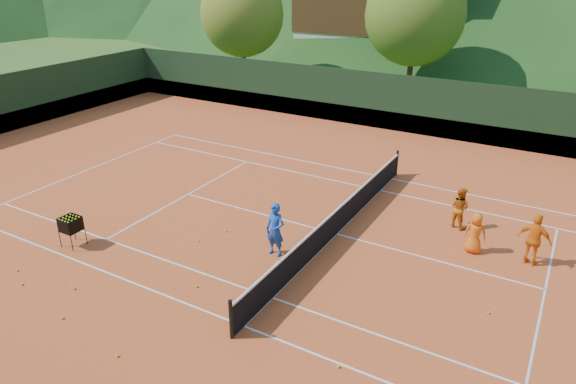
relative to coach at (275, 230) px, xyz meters
The scene contains 25 objects.
ground 2.55m from the coach, 62.75° to the left, with size 400.00×400.00×0.00m, color #33551A.
clay_court 2.55m from the coach, 62.75° to the left, with size 40.00×24.00×0.02m, color #C74C20.
coach is the anchor object (origin of this frame).
student_a 6.46m from the coach, 46.26° to the left, with size 0.71×0.55×1.45m, color orange.
student_b 7.71m from the coach, 25.87° to the left, with size 0.97×0.40×1.65m, color orange.
student_c 6.19m from the coach, 31.25° to the left, with size 0.65×0.43×1.34m, color orange.
tennis_ball_0 5.84m from the coach, 98.10° to the right, with size 0.07×0.07×0.07m, color #C3E626.
tennis_ball_1 2.39m from the coach, 169.79° to the left, with size 0.07×0.07×0.07m, color #C3E626.
tennis_ball_3 6.29m from the coach, 119.48° to the right, with size 0.07×0.07×0.07m, color #C3E626.
tennis_ball_5 6.38m from the coach, ahead, with size 0.07×0.07×0.07m, color #C3E626.
tennis_ball_8 0.97m from the coach, 53.88° to the right, with size 0.07×0.07×0.07m, color #C3E626.
tennis_ball_9 7.36m from the coach, 136.91° to the right, with size 0.07×0.07×0.07m, color #C3E626.
tennis_ball_10 5.93m from the coach, 131.29° to the right, with size 0.07×0.07×0.07m, color #C3E626.
tennis_ball_11 7.70m from the coach, 142.94° to the right, with size 0.07×0.07×0.07m, color #C3E626.
tennis_ball_13 5.19m from the coach, 42.82° to the right, with size 0.07×0.07×0.07m, color #C3E626.
tennis_ball_14 5.98m from the coach, 132.11° to the right, with size 0.07×0.07×0.07m, color #C3E626.
tennis_ball_15 2.78m from the coach, 167.36° to the right, with size 0.07×0.07×0.07m, color #C3E626.
tennis_ball_16 2.93m from the coach, 110.64° to the right, with size 0.07×0.07×0.07m, color #C3E626.
tennis_ball_17 1.44m from the coach, 30.21° to the right, with size 0.07×0.07×0.07m, color #C3E626.
court_lines 2.55m from the coach, 62.75° to the left, with size 23.83×11.03×0.00m.
tennis_net 2.42m from the coach, 62.75° to the left, with size 0.10×12.07×1.10m.
perimeter_fence 2.43m from the coach, 62.75° to the left, with size 40.40×24.24×3.00m.
ball_hopper 6.51m from the coach, 154.94° to the right, with size 0.57×0.57×1.00m.
tree_a 25.36m from the coach, 126.51° to the left, with size 6.00×6.00×7.88m.
tree_b 22.73m from the coach, 97.47° to the left, with size 6.40×6.40×8.40m.
Camera 1 is at (6.10, -13.88, 8.38)m, focal length 32.00 mm.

